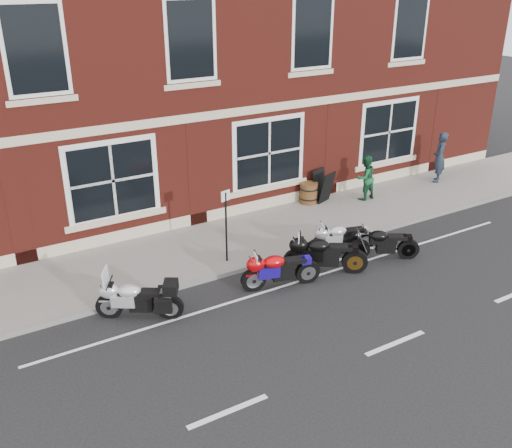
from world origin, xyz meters
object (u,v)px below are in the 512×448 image
at_px(moto_touring_silver, 136,297).
at_px(moto_sport_silver, 341,237).
at_px(moto_sport_red, 279,268).
at_px(moto_naked_black, 383,242).
at_px(parking_sign, 226,221).
at_px(a_board_sign, 323,186).
at_px(pedestrian_left, 439,157).
at_px(moto_sport_black, 324,253).
at_px(barrel_planter, 309,193).
at_px(pedestrian_right, 365,178).

relative_size(moto_touring_silver, moto_sport_silver, 0.92).
height_order(moto_touring_silver, moto_sport_red, moto_touring_silver).
xyz_separation_m(moto_sport_red, moto_naked_black, (3.23, -0.16, -0.03)).
bearing_deg(parking_sign, moto_naked_black, -39.48).
relative_size(moto_sport_red, parking_sign, 1.00).
bearing_deg(a_board_sign, moto_sport_silver, -139.41).
relative_size(moto_touring_silver, pedestrian_left, 0.95).
height_order(moto_touring_silver, moto_sport_silver, moto_touring_silver).
distance_m(moto_sport_black, barrel_planter, 4.57).
distance_m(moto_sport_silver, parking_sign, 3.27).
xyz_separation_m(moto_sport_silver, pedestrian_left, (6.54, 2.61, 0.54)).
relative_size(a_board_sign, barrel_planter, 1.54).
xyz_separation_m(moto_touring_silver, moto_naked_black, (6.71, -0.62, -0.03)).
relative_size(a_board_sign, parking_sign, 0.53).
height_order(a_board_sign, barrel_planter, a_board_sign).
bearing_deg(moto_sport_silver, pedestrian_right, -34.81).
bearing_deg(moto_touring_silver, moto_sport_black, -62.98).
bearing_deg(pedestrian_left, barrel_planter, -48.69).
distance_m(moto_touring_silver, moto_sport_black, 4.90).
xyz_separation_m(moto_sport_black, moto_naked_black, (1.82, -0.20, -0.06)).
bearing_deg(moto_sport_black, barrel_planter, 1.77).
bearing_deg(moto_naked_black, barrel_planter, 23.12).
bearing_deg(moto_sport_red, parking_sign, 32.75).
bearing_deg(moto_sport_red, moto_sport_silver, -60.36).
distance_m(moto_naked_black, pedestrian_left, 6.74).
xyz_separation_m(moto_sport_red, parking_sign, (-0.56, 1.67, 0.75)).
height_order(moto_sport_red, barrel_planter, moto_sport_red).
distance_m(moto_sport_silver, a_board_sign, 3.63).
height_order(moto_naked_black, barrel_planter, moto_naked_black).
distance_m(moto_sport_black, moto_naked_black, 1.84).
xyz_separation_m(pedestrian_right, a_board_sign, (-1.31, 0.56, -0.23)).
height_order(moto_naked_black, parking_sign, parking_sign).
bearing_deg(barrel_planter, pedestrian_right, -20.73).
relative_size(moto_touring_silver, moto_sport_red, 0.87).
bearing_deg(pedestrian_right, moto_naked_black, 55.24).
distance_m(a_board_sign, parking_sign, 5.30).
relative_size(moto_sport_red, moto_sport_silver, 1.05).
bearing_deg(moto_sport_red, pedestrian_right, -45.09).
relative_size(moto_sport_red, pedestrian_left, 1.09).
height_order(moto_sport_black, parking_sign, parking_sign).
xyz_separation_m(moto_touring_silver, barrel_planter, (7.22, 3.51, -0.07)).
distance_m(moto_sport_red, pedestrian_left, 9.59).
bearing_deg(a_board_sign, pedestrian_right, -43.20).
distance_m(pedestrian_right, parking_sign, 6.32).
height_order(pedestrian_right, parking_sign, parking_sign).
bearing_deg(pedestrian_left, moto_touring_silver, -28.51).
bearing_deg(barrel_planter, moto_sport_red, -133.26).
height_order(pedestrian_left, parking_sign, parking_sign).
relative_size(barrel_planter, parking_sign, 0.35).
bearing_deg(moto_naked_black, a_board_sign, 15.99).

